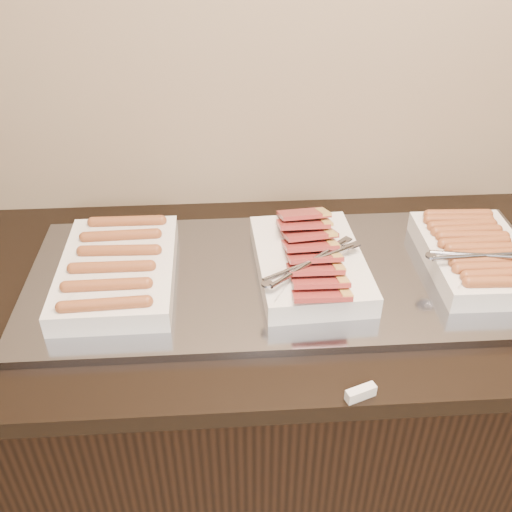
{
  "coord_description": "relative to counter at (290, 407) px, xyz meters",
  "views": [
    {
      "loc": [
        -0.16,
        1.08,
        1.7
      ],
      "look_at": [
        -0.1,
        2.13,
        0.97
      ],
      "focal_mm": 40.0,
      "sensor_mm": 36.0,
      "label": 1
    }
  ],
  "objects": [
    {
      "name": "counter",
      "position": [
        0.0,
        0.0,
        0.0
      ],
      "size": [
        2.06,
        0.76,
        0.9
      ],
      "color": "black",
      "rests_on": "ground"
    },
    {
      "name": "warming_tray",
      "position": [
        -0.02,
        0.0,
        0.46
      ],
      "size": [
        1.2,
        0.5,
        0.02
      ],
      "primitive_type": "cube",
      "color": "gray",
      "rests_on": "counter"
    },
    {
      "name": "dish_left",
      "position": [
        -0.41,
        0.0,
        0.5
      ],
      "size": [
        0.25,
        0.38,
        0.07
      ],
      "rotation": [
        0.0,
        0.0,
        0.01
      ],
      "color": "white",
      "rests_on": "warming_tray"
    },
    {
      "name": "dish_center",
      "position": [
        0.03,
        -0.0,
        0.5
      ],
      "size": [
        0.26,
        0.38,
        0.09
      ],
      "rotation": [
        0.0,
        0.0,
        0.05
      ],
      "color": "white",
      "rests_on": "warming_tray"
    },
    {
      "name": "dish_right",
      "position": [
        0.41,
        -0.0,
        0.5
      ],
      "size": [
        0.26,
        0.34,
        0.08
      ],
      "rotation": [
        0.0,
        0.0,
        -0.01
      ],
      "color": "white",
      "rests_on": "warming_tray"
    },
    {
      "name": "label_holder",
      "position": [
        0.07,
        -0.36,
        0.46
      ],
      "size": [
        0.06,
        0.04,
        0.02
      ],
      "primitive_type": "cube",
      "rotation": [
        0.0,
        0.0,
        0.36
      ],
      "color": "white",
      "rests_on": "counter"
    }
  ]
}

